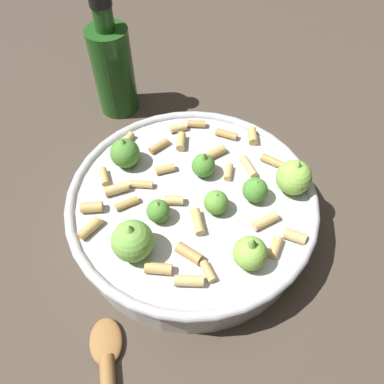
# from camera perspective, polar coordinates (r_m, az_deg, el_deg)

# --- Properties ---
(ground_plane) EXTENTS (2.40, 2.40, 0.00)m
(ground_plane) POSITION_cam_1_polar(r_m,az_deg,el_deg) (0.52, -0.00, -4.49)
(ground_plane) COLOR #42382D
(cooking_pan) EXTENTS (0.31, 0.31, 0.11)m
(cooking_pan) POSITION_cam_1_polar(r_m,az_deg,el_deg) (0.49, 0.08, -2.25)
(cooking_pan) COLOR #B7B7BC
(cooking_pan) RESTS_ON ground
(olive_oil_bottle) EXTENTS (0.06, 0.06, 0.19)m
(olive_oil_bottle) POSITION_cam_1_polar(r_m,az_deg,el_deg) (0.64, -11.76, 17.73)
(olive_oil_bottle) COLOR #1E4C19
(olive_oil_bottle) RESTS_ON ground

